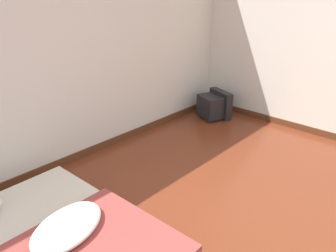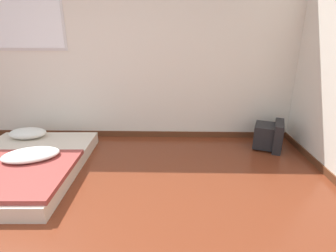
# 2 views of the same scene
# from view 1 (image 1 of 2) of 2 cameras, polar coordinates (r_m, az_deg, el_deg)

# --- Properties ---
(wall_back) EXTENTS (8.28, 0.08, 2.60)m
(wall_back) POSITION_cam_1_polar(r_m,az_deg,el_deg) (3.47, -23.12, 11.69)
(wall_back) COLOR silver
(wall_back) RESTS_ON ground_plane
(crt_tv) EXTENTS (0.50, 0.52, 0.41)m
(crt_tv) POSITION_cam_1_polar(r_m,az_deg,el_deg) (5.06, 8.08, 3.60)
(crt_tv) COLOR black
(crt_tv) RESTS_ON ground_plane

